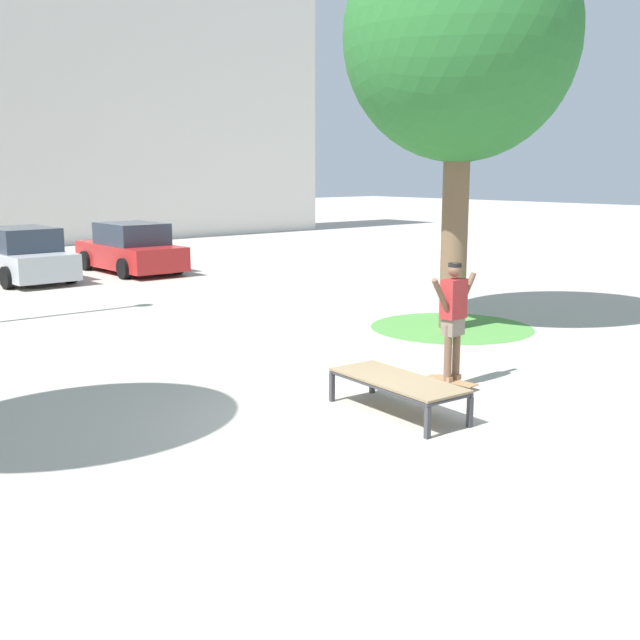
{
  "coord_description": "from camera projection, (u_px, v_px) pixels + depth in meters",
  "views": [
    {
      "loc": [
        -6.47,
        -6.77,
        3.06
      ],
      "look_at": [
        0.59,
        1.34,
        1.0
      ],
      "focal_mm": 44.08,
      "sensor_mm": 36.0,
      "label": 1
    }
  ],
  "objects": [
    {
      "name": "tree_near_right",
      "position": [
        461.0,
        38.0,
        14.45
      ],
      "size": [
        4.36,
        4.36,
        7.77
      ],
      "color": "brown",
      "rests_on": "ground"
    },
    {
      "name": "grass_patch_near_right",
      "position": [
        451.0,
        327.0,
        15.48
      ],
      "size": [
        3.19,
        3.19,
        0.01
      ],
      "primitive_type": "cylinder",
      "color": "#519342",
      "rests_on": "ground"
    },
    {
      "name": "skateboard",
      "position": [
        451.0,
        381.0,
        11.26
      ],
      "size": [
        0.25,
        0.81,
        0.09
      ],
      "color": "#9E754C",
      "rests_on": "ground"
    },
    {
      "name": "ground_plane",
      "position": [
        355.0,
        420.0,
        9.76
      ],
      "size": [
        120.0,
        120.0,
        0.0
      ],
      "primitive_type": "plane",
      "color": "#B2AA9E"
    },
    {
      "name": "car_red",
      "position": [
        131.0,
        250.0,
        23.69
      ],
      "size": [
        1.99,
        4.24,
        1.5
      ],
      "color": "red",
      "rests_on": "ground"
    },
    {
      "name": "skater",
      "position": [
        453.0,
        313.0,
        11.07
      ],
      "size": [
        1.0,
        0.3,
        1.69
      ],
      "color": "brown",
      "rests_on": "skateboard"
    },
    {
      "name": "skate_box",
      "position": [
        398.0,
        382.0,
        9.94
      ],
      "size": [
        0.92,
        1.96,
        0.46
      ],
      "color": "#38383D",
      "rests_on": "ground"
    },
    {
      "name": "car_silver",
      "position": [
        21.0,
        256.0,
        21.81
      ],
      "size": [
        1.94,
        4.21,
        1.5
      ],
      "color": "#B7BABF",
      "rests_on": "ground"
    }
  ]
}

